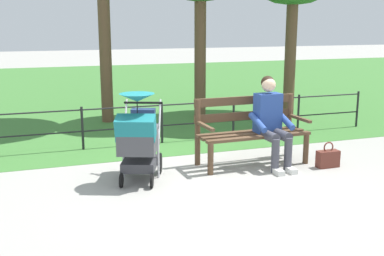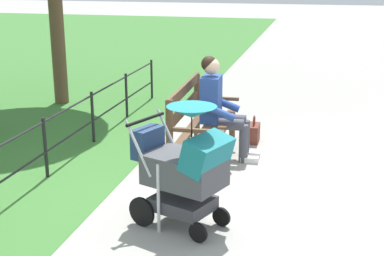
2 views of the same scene
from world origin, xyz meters
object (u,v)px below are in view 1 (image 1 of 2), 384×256
(park_bench, at_px, (250,128))
(person_on_bench, at_px, (271,119))
(handbag, at_px, (328,158))
(stroller, at_px, (139,136))

(park_bench, bearing_deg, person_on_bench, 134.08)
(park_bench, bearing_deg, handbag, 149.51)
(park_bench, height_order, handbag, park_bench)
(person_on_bench, relative_size, handbag, 3.45)
(park_bench, height_order, person_on_bench, person_on_bench)
(park_bench, distance_m, handbag, 1.18)
(handbag, bearing_deg, person_on_bench, -24.65)
(stroller, distance_m, handbag, 2.71)
(person_on_bench, height_order, stroller, person_on_bench)
(stroller, height_order, handbag, stroller)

